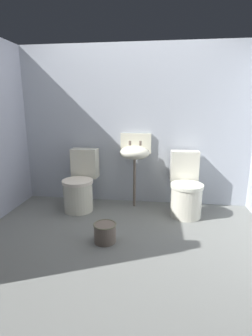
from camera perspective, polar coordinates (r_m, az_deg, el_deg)
The scene contains 6 objects.
ground_plane at distance 2.78m, azimuth -0.77°, elevation -16.39°, with size 3.53×2.64×0.08m, color slate.
wall_back at distance 3.58m, azimuth 1.84°, elevation 9.23°, with size 3.53×0.10×2.15m, color #A9B0BB.
toilet_left at distance 3.47m, azimuth -10.18°, elevation -3.82°, with size 0.42×0.61×0.78m.
toilet_right at distance 3.33m, azimuth 13.17°, elevation -4.70°, with size 0.42×0.61×0.78m.
sink at distance 3.40m, azimuth 1.99°, elevation 3.58°, with size 0.42×0.35×0.99m.
bucket at distance 2.69m, azimuth -4.71°, elevation -14.11°, with size 0.24×0.24×0.20m.
Camera 1 is at (0.34, -2.38, 1.36)m, focal length 27.29 mm.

